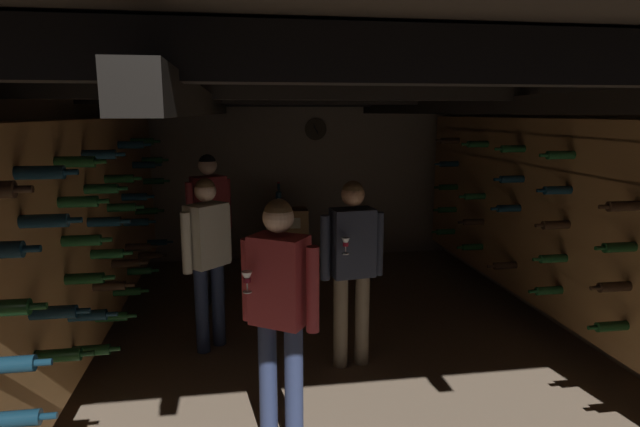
# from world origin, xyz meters

# --- Properties ---
(ground_plane) EXTENTS (8.40, 8.40, 0.00)m
(ground_plane) POSITION_xyz_m (0.00, 0.00, 0.00)
(ground_plane) COLOR #7A6651
(room_shell) EXTENTS (4.72, 6.52, 2.41)m
(room_shell) POSITION_xyz_m (-0.00, 0.27, 1.41)
(room_shell) COLOR gray
(room_shell) RESTS_ON ground_plane
(wine_crate_stack) EXTENTS (0.52, 0.35, 0.90)m
(wine_crate_stack) POSITION_xyz_m (-0.24, 2.21, 0.45)
(wine_crate_stack) COLOR olive
(wine_crate_stack) RESTS_ON ground_plane
(display_bottle) EXTENTS (0.08, 0.08, 0.35)m
(display_bottle) POSITION_xyz_m (-0.34, 2.21, 1.04)
(display_bottle) COLOR #0F2838
(display_bottle) RESTS_ON wine_crate_stack
(person_host_center) EXTENTS (0.54, 0.36, 1.57)m
(person_host_center) POSITION_xyz_m (0.06, -0.26, 0.94)
(person_host_center) COLOR brown
(person_host_center) RESTS_ON ground_plane
(person_guest_far_left) EXTENTS (0.47, 0.37, 1.66)m
(person_guest_far_left) POSITION_xyz_m (-1.16, 1.44, 1.01)
(person_guest_far_left) COLOR #2D2D33
(person_guest_far_left) RESTS_ON ground_plane
(person_guest_near_left) EXTENTS (0.47, 0.37, 1.59)m
(person_guest_near_left) POSITION_xyz_m (-0.60, -1.18, 0.95)
(person_guest_near_left) COLOR #232D4C
(person_guest_near_left) RESTS_ON ground_plane
(person_guest_mid_left) EXTENTS (0.41, 0.45, 1.55)m
(person_guest_mid_left) POSITION_xyz_m (-1.12, 0.25, 0.93)
(person_guest_mid_left) COLOR #232D4C
(person_guest_mid_left) RESTS_ON ground_plane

